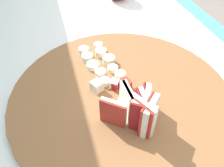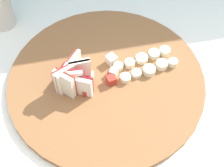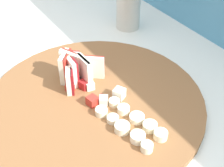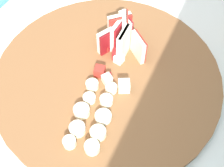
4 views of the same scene
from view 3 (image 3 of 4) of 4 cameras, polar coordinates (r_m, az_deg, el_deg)
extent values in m
cylinder|color=brown|center=(0.67, -3.02, -3.33)|extent=(0.46, 0.46, 0.01)
cube|color=#B22D23|center=(0.71, -7.81, 2.91)|extent=(0.04, 0.04, 0.07)
cube|color=#EFE5CC|center=(0.71, -8.31, 2.97)|extent=(0.04, 0.04, 0.07)
cube|color=maroon|center=(0.68, -7.05, 0.49)|extent=(0.04, 0.02, 0.05)
cube|color=white|center=(0.68, -7.62, 0.45)|extent=(0.04, 0.03, 0.05)
cube|color=maroon|center=(0.70, -6.71, 2.22)|extent=(0.04, 0.01, 0.06)
cube|color=white|center=(0.69, -7.15, 2.07)|extent=(0.04, 0.01, 0.06)
cube|color=#B22D23|center=(0.69, -4.54, 2.30)|extent=(0.05, 0.01, 0.07)
cube|color=#EFE5CC|center=(0.69, -5.06, 2.09)|extent=(0.05, 0.01, 0.07)
cube|color=#B22D23|center=(0.71, -7.07, 3.43)|extent=(0.05, 0.03, 0.07)
cube|color=beige|center=(0.71, -7.35, 3.20)|extent=(0.05, 0.03, 0.07)
cube|color=maroon|center=(0.72, -7.36, 3.56)|extent=(0.03, 0.04, 0.07)
cube|color=#EFE5CC|center=(0.71, -7.43, 3.32)|extent=(0.03, 0.04, 0.07)
cube|color=#B22D23|center=(0.71, -3.24, 3.11)|extent=(0.03, 0.04, 0.05)
cube|color=beige|center=(0.71, -3.30, 2.87)|extent=(0.04, 0.04, 0.05)
cube|color=#B22D23|center=(0.65, -3.51, -3.10)|extent=(0.02, 0.02, 0.02)
cube|color=white|center=(0.69, -3.68, -0.23)|extent=(0.02, 0.02, 0.02)
cube|color=#A32323|center=(0.69, -4.89, -0.12)|extent=(0.02, 0.02, 0.02)
cube|color=maroon|center=(0.66, -1.41, -2.79)|extent=(0.02, 0.02, 0.02)
cube|color=#B22D23|center=(0.69, -7.48, -0.82)|extent=(0.02, 0.02, 0.02)
cube|color=white|center=(0.67, 1.29, -1.78)|extent=(0.03, 0.03, 0.02)
cube|color=beige|center=(0.70, -4.93, -0.29)|extent=(0.02, 0.02, 0.01)
cube|color=white|center=(0.65, -1.86, -3.15)|extent=(0.02, 0.02, 0.02)
cylinder|color=#F4EAC6|center=(0.63, -1.90, -5.01)|extent=(0.02, 0.02, 0.01)
cylinder|color=white|center=(0.62, 0.15, -6.31)|extent=(0.02, 0.02, 0.01)
cylinder|color=#F4EAC6|center=(0.60, 1.83, -7.87)|extent=(0.03, 0.03, 0.02)
cylinder|color=white|center=(0.59, 4.38, -9.59)|extent=(0.03, 0.03, 0.02)
cylinder|color=#F4EAC6|center=(0.58, 6.40, -11.04)|extent=(0.02, 0.02, 0.02)
cylinder|color=#F4EAC6|center=(0.65, 0.40, -3.36)|extent=(0.02, 0.02, 0.01)
cylinder|color=white|center=(0.64, 2.06, -4.64)|extent=(0.02, 0.02, 0.01)
cylinder|color=white|center=(0.63, 4.45, -6.10)|extent=(0.03, 0.03, 0.01)
cylinder|color=beige|center=(0.61, 6.74, -7.58)|extent=(0.03, 0.03, 0.01)
cylinder|color=beige|center=(0.60, 8.63, -9.02)|extent=(0.03, 0.03, 0.02)
cylinder|color=beige|center=(0.91, 2.92, 13.55)|extent=(0.07, 0.07, 0.13)
camera|label=1|loc=(0.82, -9.10, 31.40)|focal=36.52mm
camera|label=2|loc=(0.58, -74.24, 35.58)|focal=53.97mm
camera|label=4|loc=(0.41, 43.61, 29.01)|focal=43.85mm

